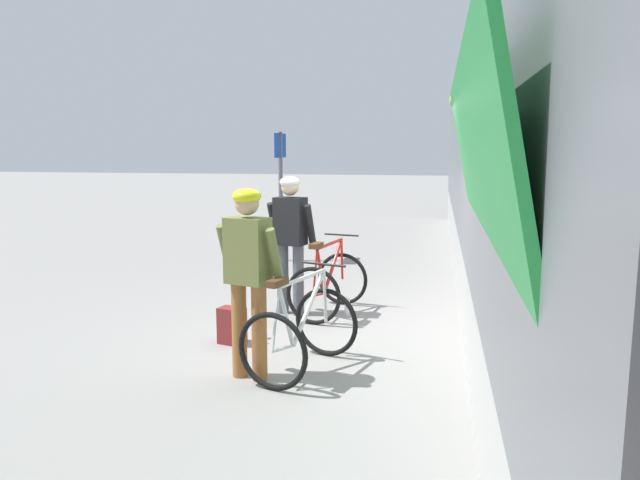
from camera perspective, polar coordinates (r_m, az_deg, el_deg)
The scene contains 10 objects.
ground_plane at distance 6.96m, azimuth 1.81°, elevation -9.03°, with size 80.00×80.00×0.00m, color gray.
train_car at distance 7.89m, azimuth 24.31°, elevation 6.82°, with size 3.21×21.00×3.88m.
cyclist_near_in_olive at distance 5.53m, azimuth -6.75°, elevation -2.49°, with size 0.66×0.42×1.76m.
cyclist_far_in_dark at distance 7.67m, azimuth -2.79°, elevation 0.70°, with size 0.66×0.40×1.76m.
bicycle_near_silver at distance 5.80m, azimuth -1.81°, elevation -8.55°, with size 0.99×1.23×0.99m.
bicycle_far_red at distance 7.76m, azimuth 0.81°, elevation -4.09°, with size 0.90×1.19×0.99m.
backpack_on_platform at distance 6.73m, azimuth -8.27°, elevation -7.97°, with size 0.28×0.18×0.40m, color maroon.
water_bottle_near_the_bikes at distance 7.79m, azimuth 2.57°, elevation -6.27°, with size 0.07×0.07×0.22m, color silver.
water_bottle_by_the_backpack at distance 6.90m, azimuth -5.84°, elevation -8.44°, with size 0.07×0.07×0.19m, color silver.
platform_sign_post at distance 11.32m, azimuth -3.73°, elevation 6.17°, with size 0.08×0.70×2.40m.
Camera 1 is at (1.05, -6.55, 2.12)m, focal length 34.09 mm.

